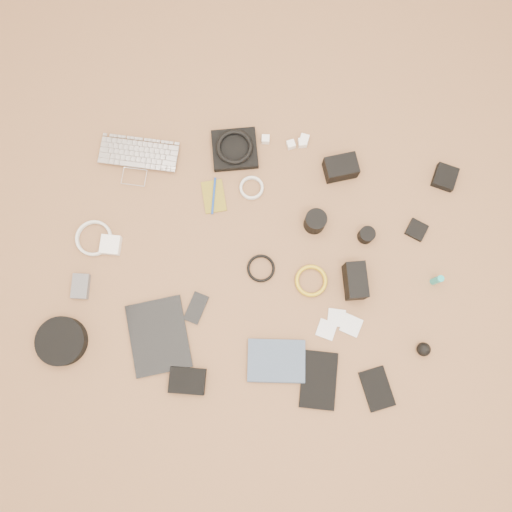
# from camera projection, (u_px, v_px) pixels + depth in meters

# --- Properties ---
(room_shell) EXTENTS (4.04, 4.04, 2.58)m
(room_shell) POSITION_uv_depth(u_px,v_px,m) (229.00, 96.00, 0.64)
(room_shell) COLOR #8C6140
(room_shell) RESTS_ON ground
(laptop) EXTENTS (0.31, 0.21, 0.02)m
(laptop) POSITION_uv_depth(u_px,v_px,m) (137.00, 164.00, 1.93)
(laptop) COLOR #B9B8BD
(laptop) RESTS_ON ground
(headphone_pouch) EXTENTS (0.20, 0.20, 0.03)m
(headphone_pouch) POSITION_uv_depth(u_px,v_px,m) (235.00, 149.00, 1.94)
(headphone_pouch) COLOR black
(headphone_pouch) RESTS_ON ground
(headphones) EXTENTS (0.17, 0.17, 0.02)m
(headphones) POSITION_uv_depth(u_px,v_px,m) (234.00, 147.00, 1.91)
(headphones) COLOR black
(headphones) RESTS_ON headphone_pouch
(charger_a) EXTENTS (0.03, 0.03, 0.03)m
(charger_a) POSITION_uv_depth(u_px,v_px,m) (266.00, 139.00, 1.95)
(charger_a) COLOR white
(charger_a) RESTS_ON ground
(charger_b) EXTENTS (0.04, 0.04, 0.03)m
(charger_b) POSITION_uv_depth(u_px,v_px,m) (302.00, 143.00, 1.94)
(charger_b) COLOR white
(charger_b) RESTS_ON ground
(charger_c) EXTENTS (0.04, 0.04, 0.03)m
(charger_c) POSITION_uv_depth(u_px,v_px,m) (304.00, 139.00, 1.94)
(charger_c) COLOR white
(charger_c) RESTS_ON ground
(charger_d) EXTENTS (0.04, 0.04, 0.03)m
(charger_d) POSITION_uv_depth(u_px,v_px,m) (291.00, 145.00, 1.94)
(charger_d) COLOR white
(charger_d) RESTS_ON ground
(dslr_camera) EXTENTS (0.14, 0.12, 0.07)m
(dslr_camera) POSITION_uv_depth(u_px,v_px,m) (341.00, 168.00, 1.90)
(dslr_camera) COLOR black
(dslr_camera) RESTS_ON ground
(lens_pouch) EXTENTS (0.10, 0.11, 0.03)m
(lens_pouch) POSITION_uv_depth(u_px,v_px,m) (445.00, 177.00, 1.91)
(lens_pouch) COLOR black
(lens_pouch) RESTS_ON ground
(notebook_olive) EXTENTS (0.12, 0.15, 0.01)m
(notebook_olive) POSITION_uv_depth(u_px,v_px,m) (214.00, 196.00, 1.91)
(notebook_olive) COLOR olive
(notebook_olive) RESTS_ON ground
(pen_blue) EXTENTS (0.02, 0.14, 0.01)m
(pen_blue) POSITION_uv_depth(u_px,v_px,m) (214.00, 196.00, 1.91)
(pen_blue) COLOR #123899
(pen_blue) RESTS_ON notebook_olive
(cable_white_a) EXTENTS (0.12, 0.12, 0.01)m
(cable_white_a) POSITION_uv_depth(u_px,v_px,m) (252.00, 188.00, 1.92)
(cable_white_a) COLOR silver
(cable_white_a) RESTS_ON ground
(lens_a) EXTENTS (0.11, 0.11, 0.09)m
(lens_a) POSITION_uv_depth(u_px,v_px,m) (315.00, 222.00, 1.85)
(lens_a) COLOR black
(lens_a) RESTS_ON ground
(lens_b) EXTENTS (0.08, 0.08, 0.05)m
(lens_b) POSITION_uv_depth(u_px,v_px,m) (366.00, 235.00, 1.86)
(lens_b) COLOR black
(lens_b) RESTS_ON ground
(card_reader) EXTENTS (0.09, 0.09, 0.02)m
(card_reader) POSITION_uv_depth(u_px,v_px,m) (417.00, 230.00, 1.88)
(card_reader) COLOR black
(card_reader) RESTS_ON ground
(power_brick) EXTENTS (0.07, 0.07, 0.03)m
(power_brick) POSITION_uv_depth(u_px,v_px,m) (111.00, 245.00, 1.87)
(power_brick) COLOR white
(power_brick) RESTS_ON ground
(cable_white_b) EXTENTS (0.18, 0.18, 0.01)m
(cable_white_b) POSITION_uv_depth(u_px,v_px,m) (94.00, 238.00, 1.88)
(cable_white_b) COLOR silver
(cable_white_b) RESTS_ON ground
(cable_black) EXTENTS (0.13, 0.13, 0.01)m
(cable_black) POSITION_uv_depth(u_px,v_px,m) (261.00, 269.00, 1.86)
(cable_black) COLOR black
(cable_black) RESTS_ON ground
(cable_yellow) EXTENTS (0.15, 0.15, 0.01)m
(cable_yellow) POSITION_uv_depth(u_px,v_px,m) (311.00, 281.00, 1.85)
(cable_yellow) COLOR gold
(cable_yellow) RESTS_ON ground
(flash) EXTENTS (0.10, 0.14, 0.10)m
(flash) POSITION_uv_depth(u_px,v_px,m) (355.00, 281.00, 1.81)
(flash) COLOR black
(flash) RESTS_ON ground
(lens_cleaner) EXTENTS (0.03, 0.03, 0.08)m
(lens_cleaner) POSITION_uv_depth(u_px,v_px,m) (437.00, 280.00, 1.81)
(lens_cleaner) COLOR #1AACA9
(lens_cleaner) RESTS_ON ground
(battery_charger) EXTENTS (0.07, 0.10, 0.03)m
(battery_charger) POSITION_uv_depth(u_px,v_px,m) (81.00, 286.00, 1.84)
(battery_charger) COLOR #56555A
(battery_charger) RESTS_ON ground
(tablet) EXTENTS (0.28, 0.32, 0.01)m
(tablet) POSITION_uv_depth(u_px,v_px,m) (159.00, 336.00, 1.81)
(tablet) COLOR black
(tablet) RESTS_ON ground
(phone) EXTENTS (0.08, 0.12, 0.01)m
(phone) POSITION_uv_depth(u_px,v_px,m) (196.00, 308.00, 1.83)
(phone) COLOR black
(phone) RESTS_ON ground
(filter_case_left) EXTENTS (0.08, 0.08, 0.01)m
(filter_case_left) POSITION_uv_depth(u_px,v_px,m) (326.00, 330.00, 1.82)
(filter_case_left) COLOR silver
(filter_case_left) RESTS_ON ground
(filter_case_mid) EXTENTS (0.06, 0.06, 0.01)m
(filter_case_mid) POSITION_uv_depth(u_px,v_px,m) (336.00, 318.00, 1.83)
(filter_case_mid) COLOR silver
(filter_case_mid) RESTS_ON ground
(filter_case_right) EXTENTS (0.09, 0.09, 0.01)m
(filter_case_right) POSITION_uv_depth(u_px,v_px,m) (351.00, 325.00, 1.82)
(filter_case_right) COLOR silver
(filter_case_right) RESTS_ON ground
(air_blower) EXTENTS (0.07, 0.07, 0.05)m
(air_blower) POSITION_uv_depth(u_px,v_px,m) (424.00, 349.00, 1.78)
(air_blower) COLOR black
(air_blower) RESTS_ON ground
(headphone_case) EXTENTS (0.23, 0.23, 0.05)m
(headphone_case) POSITION_uv_depth(u_px,v_px,m) (62.00, 341.00, 1.79)
(headphone_case) COLOR black
(headphone_case) RESTS_ON ground
(drive_case) EXTENTS (0.13, 0.10, 0.03)m
(drive_case) POSITION_uv_depth(u_px,v_px,m) (187.00, 381.00, 1.77)
(drive_case) COLOR black
(drive_case) RESTS_ON ground
(paperback) EXTENTS (0.22, 0.18, 0.02)m
(paperback) POSITION_uv_depth(u_px,v_px,m) (276.00, 383.00, 1.78)
(paperback) COLOR #3D4D67
(paperback) RESTS_ON ground
(notebook_black_a) EXTENTS (0.13, 0.21, 0.01)m
(notebook_black_a) POSITION_uv_depth(u_px,v_px,m) (319.00, 380.00, 1.78)
(notebook_black_a) COLOR black
(notebook_black_a) RESTS_ON ground
(notebook_black_b) EXTENTS (0.14, 0.17, 0.01)m
(notebook_black_b) POSITION_uv_depth(u_px,v_px,m) (377.00, 389.00, 1.78)
(notebook_black_b) COLOR black
(notebook_black_b) RESTS_ON ground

